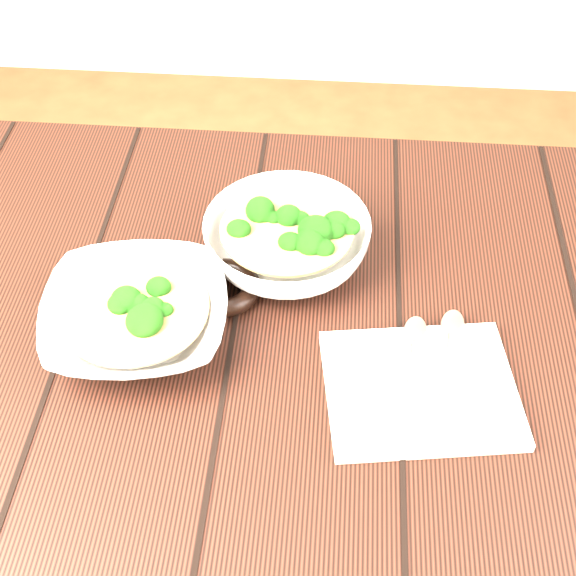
{
  "coord_description": "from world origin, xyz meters",
  "views": [
    {
      "loc": [
        0.09,
        -0.62,
        1.49
      ],
      "look_at": [
        0.04,
        0.03,
        0.8
      ],
      "focal_mm": 50.0,
      "sensor_mm": 36.0,
      "label": 1
    }
  ],
  "objects": [
    {
      "name": "spoon_right",
      "position": [
        0.23,
        -0.02,
        0.76
      ],
      "size": [
        0.05,
        0.17,
        0.01
      ],
      "color": "#9C9689",
      "rests_on": "napkin"
    },
    {
      "name": "spoon_left",
      "position": [
        0.19,
        -0.04,
        0.76
      ],
      "size": [
        0.04,
        0.18,
        0.01
      ],
      "color": "#9C9689",
      "rests_on": "napkin"
    },
    {
      "name": "soup_bowl_back",
      "position": [
        0.03,
        0.12,
        0.79
      ],
      "size": [
        0.27,
        0.27,
        0.08
      ],
      "color": "silver",
      "rests_on": "table"
    },
    {
      "name": "table",
      "position": [
        0.0,
        0.0,
        0.63
      ],
      "size": [
        1.2,
        0.8,
        0.75
      ],
      "color": "black",
      "rests_on": "ground"
    },
    {
      "name": "soup_bowl_front",
      "position": [
        -0.13,
        -0.02,
        0.78
      ],
      "size": [
        0.24,
        0.24,
        0.06
      ],
      "color": "silver",
      "rests_on": "table"
    },
    {
      "name": "trivet",
      "position": [
        -0.04,
        0.06,
        0.76
      ],
      "size": [
        0.1,
        0.1,
        0.02
      ],
      "primitive_type": "torus",
      "rotation": [
        0.0,
        0.0,
        -0.05
      ],
      "color": "black",
      "rests_on": "table"
    },
    {
      "name": "napkin",
      "position": [
        0.2,
        -0.08,
        0.76
      ],
      "size": [
        0.24,
        0.2,
        0.01
      ],
      "primitive_type": "cube",
      "rotation": [
        0.0,
        0.0,
        0.15
      ],
      "color": "beige",
      "rests_on": "table"
    }
  ]
}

